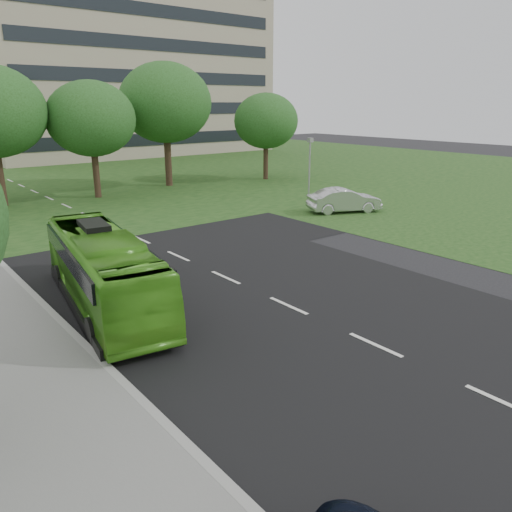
# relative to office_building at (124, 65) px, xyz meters

# --- Properties ---
(ground) EXTENTS (160.00, 160.00, 0.00)m
(ground) POSITION_rel_office_building_xyz_m (-21.96, -61.96, -12.50)
(ground) COLOR black
(ground) RESTS_ON ground
(street_surfaces) EXTENTS (120.00, 120.00, 0.15)m
(street_surfaces) POSITION_rel_office_building_xyz_m (-22.34, -39.21, -12.47)
(street_surfaces) COLOR black
(street_surfaces) RESTS_ON ground
(office_building) EXTENTS (40.10, 20.10, 25.00)m
(office_building) POSITION_rel_office_building_xyz_m (0.00, 0.00, 0.00)
(office_building) COLOR tan
(office_building) RESTS_ON ground
(tree_park_c) EXTENTS (6.70, 6.70, 8.90)m
(tree_park_c) POSITION_rel_office_building_xyz_m (-18.75, -33.95, -6.46)
(tree_park_c) COLOR black
(tree_park_c) RESTS_ON ground
(tree_park_d) EXTENTS (8.05, 8.05, 10.64)m
(tree_park_d) POSITION_rel_office_building_xyz_m (-11.41, -32.30, -5.30)
(tree_park_d) COLOR black
(tree_park_d) RESTS_ON ground
(tree_park_e) EXTENTS (6.12, 6.12, 8.16)m
(tree_park_e) POSITION_rel_office_building_xyz_m (-1.99, -34.68, -6.96)
(tree_park_e) COLOR black
(tree_park_e) RESTS_ON ground
(bus) EXTENTS (3.83, 10.16, 2.76)m
(bus) POSITION_rel_office_building_xyz_m (-27.17, -55.70, -11.12)
(bus) COLOR #4CA421
(bus) RESTS_ON ground
(sedan) EXTENTS (5.24, 3.65, 1.64)m
(sedan) POSITION_rel_office_building_xyz_m (-7.73, -49.98, -11.68)
(sedan) COLOR silver
(sedan) RESTS_ON ground
(camera_pole) EXTENTS (0.46, 0.43, 4.65)m
(camera_pole) POSITION_rel_office_building_xyz_m (-5.96, -44.74, -9.50)
(camera_pole) COLOR gray
(camera_pole) RESTS_ON ground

